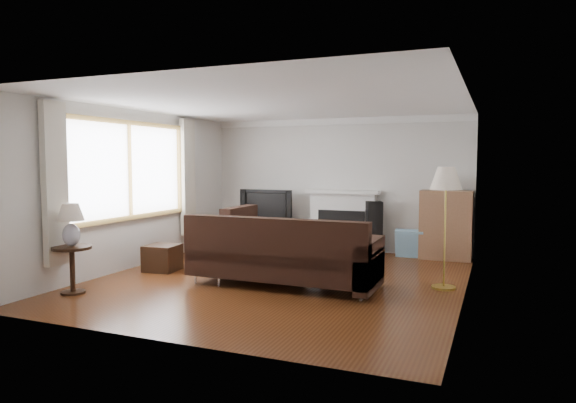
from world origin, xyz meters
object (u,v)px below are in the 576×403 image
at_px(floor_lamp, 445,228).
at_px(bookshelf, 446,225).
at_px(tv_stand, 269,234).
at_px(sectional_sofa, 284,253).
at_px(coffee_table, 332,253).
at_px(side_table, 72,270).

bearing_deg(floor_lamp, bookshelf, 94.83).
bearing_deg(tv_stand, sectional_sofa, -61.68).
xyz_separation_m(bookshelf, sectional_sofa, (-1.86, -2.80, -0.15)).
height_order(bookshelf, coffee_table, bookshelf).
bearing_deg(bookshelf, side_table, -134.68).
distance_m(sectional_sofa, side_table, 2.74).
height_order(sectional_sofa, side_table, sectional_sofa).
height_order(bookshelf, side_table, bookshelf).
xyz_separation_m(bookshelf, coffee_table, (-1.64, -1.30, -0.39)).
bearing_deg(coffee_table, bookshelf, 22.44).
distance_m(sectional_sofa, coffee_table, 1.53).
xyz_separation_m(floor_lamp, side_table, (-4.37, -2.07, -0.50)).
bearing_deg(bookshelf, tv_stand, -179.53).
height_order(tv_stand, side_table, side_table).
distance_m(bookshelf, floor_lamp, 2.18).
bearing_deg(tv_stand, floor_lamp, -31.12).
xyz_separation_m(tv_stand, sectional_sofa, (1.49, -2.77, 0.19)).
height_order(tv_stand, bookshelf, bookshelf).
bearing_deg(tv_stand, coffee_table, -36.75).
bearing_deg(side_table, tv_stand, 78.77).
bearing_deg(floor_lamp, side_table, -154.63).
relative_size(tv_stand, coffee_table, 0.97).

